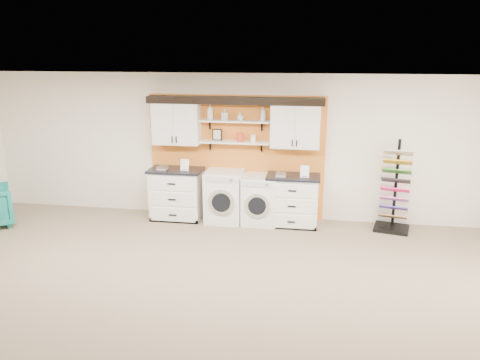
% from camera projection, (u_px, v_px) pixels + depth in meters
% --- Properties ---
extents(floor, '(10.00, 10.00, 0.00)m').
position_uv_depth(floor, '(182.00, 326.00, 5.63)').
color(floor, '#86755A').
rests_on(floor, ground).
extents(ceiling, '(10.00, 10.00, 0.00)m').
position_uv_depth(ceiling, '(173.00, 91.00, 4.88)').
color(ceiling, white).
rests_on(ceiling, wall_back).
extents(wall_back, '(10.00, 0.00, 10.00)m').
position_uv_depth(wall_back, '(237.00, 147.00, 9.06)').
color(wall_back, silver).
rests_on(wall_back, floor).
extents(accent_panel, '(3.40, 0.07, 2.40)m').
position_uv_depth(accent_panel, '(236.00, 157.00, 9.08)').
color(accent_panel, orange).
rests_on(accent_panel, wall_back).
extents(upper_cabinet_left, '(0.90, 0.35, 0.84)m').
position_uv_depth(upper_cabinet_left, '(176.00, 122.00, 8.91)').
color(upper_cabinet_left, white).
rests_on(upper_cabinet_left, wall_back).
extents(upper_cabinet_right, '(0.90, 0.35, 0.84)m').
position_uv_depth(upper_cabinet_right, '(295.00, 125.00, 8.57)').
color(upper_cabinet_right, white).
rests_on(upper_cabinet_right, wall_back).
extents(shelf_lower, '(1.32, 0.28, 0.03)m').
position_uv_depth(shelf_lower, '(235.00, 142.00, 8.84)').
color(shelf_lower, white).
rests_on(shelf_lower, wall_back).
extents(shelf_upper, '(1.32, 0.28, 0.03)m').
position_uv_depth(shelf_upper, '(235.00, 121.00, 8.73)').
color(shelf_upper, white).
rests_on(shelf_upper, wall_back).
extents(crown_molding, '(3.30, 0.41, 0.13)m').
position_uv_depth(crown_molding, '(235.00, 100.00, 8.63)').
color(crown_molding, black).
rests_on(crown_molding, wall_back).
extents(picture_frame, '(0.18, 0.02, 0.22)m').
position_uv_depth(picture_frame, '(217.00, 135.00, 8.90)').
color(picture_frame, black).
rests_on(picture_frame, shelf_lower).
extents(canister_red, '(0.11, 0.11, 0.16)m').
position_uv_depth(canister_red, '(240.00, 137.00, 8.80)').
color(canister_red, red).
rests_on(canister_red, shelf_lower).
extents(canister_cream, '(0.10, 0.10, 0.14)m').
position_uv_depth(canister_cream, '(253.00, 138.00, 8.76)').
color(canister_cream, silver).
rests_on(canister_cream, shelf_lower).
extents(base_cabinet_left, '(1.02, 0.66, 1.00)m').
position_uv_depth(base_cabinet_left, '(177.00, 194.00, 9.13)').
color(base_cabinet_left, white).
rests_on(base_cabinet_left, floor).
extents(base_cabinet_right, '(0.99, 0.66, 0.97)m').
position_uv_depth(base_cabinet_right, '(293.00, 200.00, 8.80)').
color(base_cabinet_right, white).
rests_on(base_cabinet_right, floor).
extents(washer, '(0.71, 0.71, 1.00)m').
position_uv_depth(washer, '(225.00, 196.00, 8.99)').
color(washer, white).
rests_on(washer, floor).
extents(dryer, '(0.67, 0.71, 0.93)m').
position_uv_depth(dryer, '(259.00, 199.00, 8.89)').
color(dryer, white).
rests_on(dryer, floor).
extents(sample_rack, '(0.71, 0.63, 1.67)m').
position_uv_depth(sample_rack, '(394.00, 202.00, 8.54)').
color(sample_rack, black).
rests_on(sample_rack, floor).
extents(soap_bottle_a, '(0.12, 0.11, 0.30)m').
position_uv_depth(soap_bottle_a, '(210.00, 112.00, 8.76)').
color(soap_bottle_a, silver).
rests_on(soap_bottle_a, shelf_upper).
extents(soap_bottle_b, '(0.13, 0.13, 0.20)m').
position_uv_depth(soap_bottle_b, '(225.00, 115.00, 8.73)').
color(soap_bottle_b, silver).
rests_on(soap_bottle_b, shelf_upper).
extents(soap_bottle_c, '(0.16, 0.16, 0.15)m').
position_uv_depth(soap_bottle_c, '(240.00, 116.00, 8.69)').
color(soap_bottle_c, silver).
rests_on(soap_bottle_c, shelf_upper).
extents(soap_bottle_d, '(0.11, 0.11, 0.26)m').
position_uv_depth(soap_bottle_d, '(263.00, 114.00, 8.61)').
color(soap_bottle_d, silver).
rests_on(soap_bottle_d, shelf_upper).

